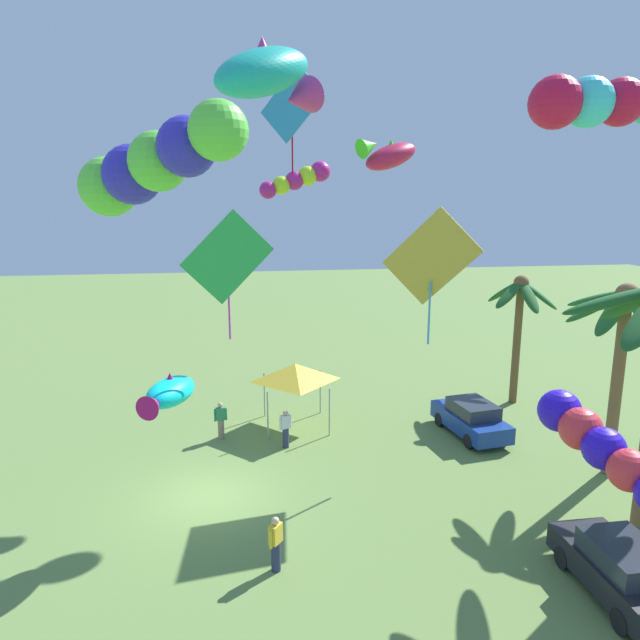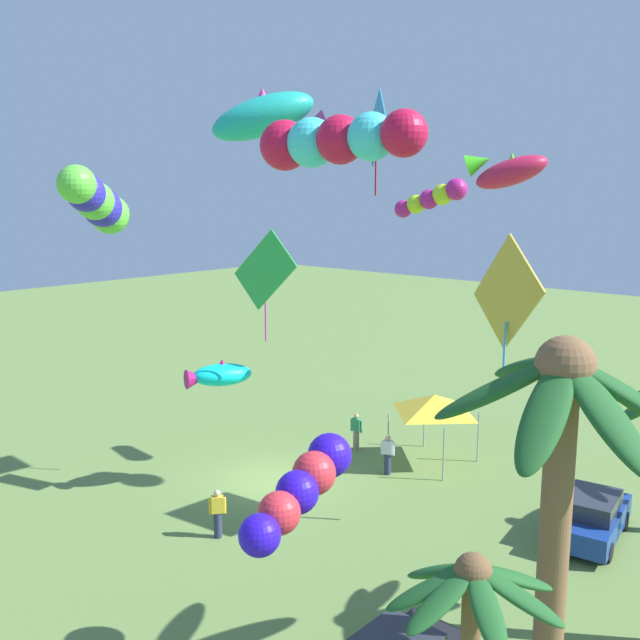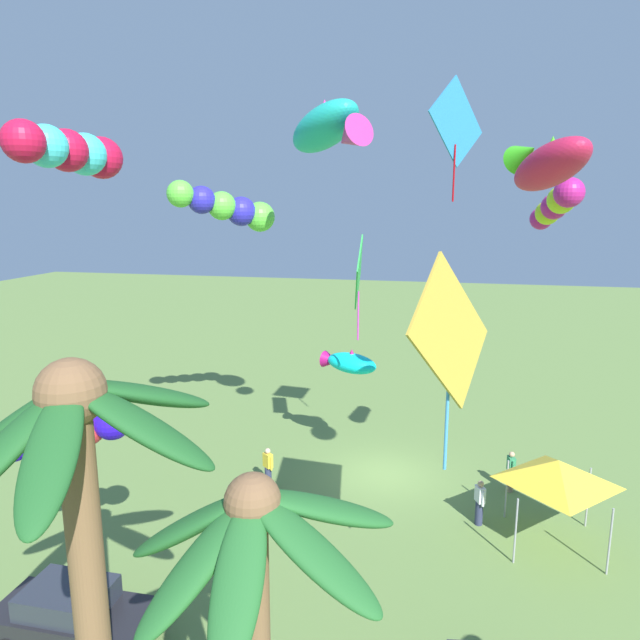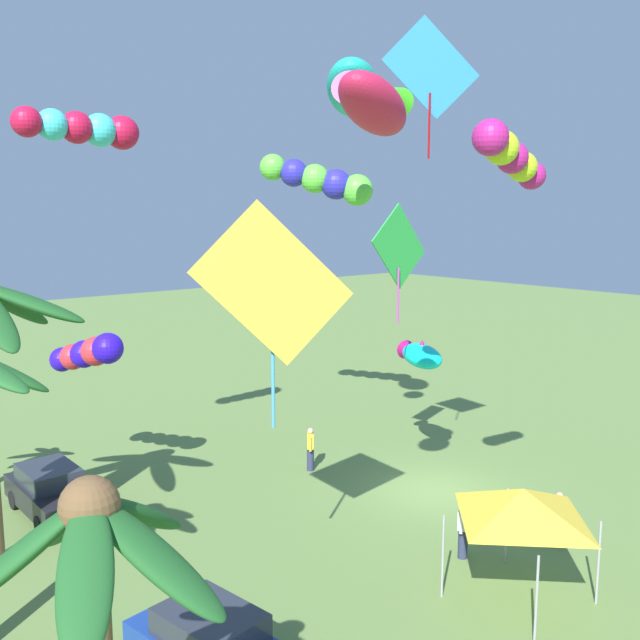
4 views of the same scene
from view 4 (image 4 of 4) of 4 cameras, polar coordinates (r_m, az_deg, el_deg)
The scene contains 17 objects.
ground_plane at distance 24.68m, azimuth 9.31°, elevation -13.56°, with size 120.00×120.00×0.00m, color olive.
palm_tree_1 at distance 9.42m, azimuth -17.75°, elevation -20.71°, with size 3.69×3.47×6.32m.
parked_car_2 at distance 23.97m, azimuth -20.96°, elevation -12.81°, with size 3.90×1.75×1.51m.
spectator_0 at distance 25.93m, azimuth -0.78°, elevation -10.39°, with size 0.45×0.42×1.59m.
spectator_1 at distance 20.26m, azimuth 11.53°, elevation -16.30°, with size 0.36×0.51×1.59m.
spectator_2 at distance 21.58m, azimuth 18.74°, elevation -14.98°, with size 0.30×0.54×1.59m.
festival_tent at distance 17.93m, azimuth 16.08°, elevation -14.12°, with size 2.86×2.86×2.85m.
kite_diamond_0 at distance 15.62m, azimuth -3.91°, elevation 2.72°, with size 1.84×3.27×5.15m.
kite_tube_1 at distance 24.33m, azimuth -18.35°, elevation -2.58°, with size 3.56×1.44×1.64m.
kite_tube_2 at distance 27.74m, azimuth 0.03°, elevation 11.27°, with size 3.48×3.42×2.01m.
kite_diamond_3 at distance 19.35m, azimuth 8.94°, elevation 19.39°, with size 1.61×2.03×3.55m.
kite_fish_4 at distance 22.90m, azimuth 2.67°, elevation 18.17°, with size 3.64×3.70×2.14m.
kite_fish_5 at distance 14.98m, azimuth 4.56°, elevation 17.14°, with size 2.11×2.95×1.58m.
kite_fish_6 at distance 25.12m, azimuth 8.11°, elevation -2.82°, with size 2.63×1.86×1.02m.
kite_diamond_7 at distance 22.86m, azimuth 6.42°, elevation 5.78°, with size 0.35×2.77×3.87m.
kite_tube_8 at distance 16.91m, azimuth 15.10°, elevation 12.78°, with size 1.07×2.85×1.47m.
kite_tube_9 at distance 23.19m, azimuth -18.67°, elevation 14.51°, with size 1.11×3.94×1.07m.
Camera 4 is at (-14.73, 17.44, 9.37)m, focal length 39.50 mm.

